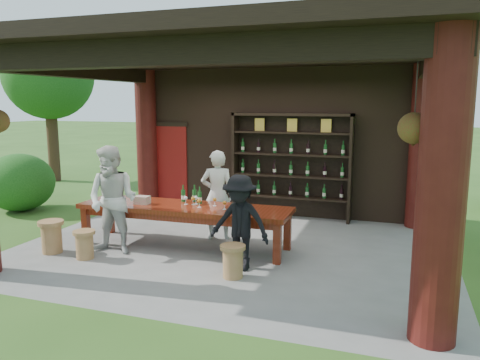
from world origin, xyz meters
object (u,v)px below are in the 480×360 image
(stool_near_right, at_px, (233,260))
(host, at_px, (217,195))
(guest_man, at_px, (240,223))
(guest_woman, at_px, (113,200))
(napkin_basket, at_px, (142,200))
(tasting_table, at_px, (184,212))
(stool_near_left, at_px, (85,244))
(stool_far_left, at_px, (52,236))
(wine_shelf, at_px, (291,166))

(stool_near_right, xyz_separation_m, host, (-0.95, 1.80, 0.58))
(host, bearing_deg, guest_man, 104.74)
(guest_woman, bearing_deg, napkin_basket, 66.48)
(stool_near_right, height_order, guest_woman, guest_woman)
(tasting_table, xyz_separation_m, stool_near_left, (-1.28, -1.13, -0.39))
(stool_far_left, distance_m, napkin_basket, 1.63)
(stool_near_right, bearing_deg, tasting_table, 139.28)
(stool_near_left, bearing_deg, host, 47.47)
(stool_near_left, distance_m, napkin_basket, 1.26)
(napkin_basket, bearing_deg, stool_far_left, -143.07)
(tasting_table, relative_size, stool_near_right, 7.76)
(stool_far_left, relative_size, napkin_basket, 2.15)
(stool_near_left, relative_size, guest_man, 0.32)
(wine_shelf, bearing_deg, stool_far_left, -131.62)
(wine_shelf, height_order, host, wine_shelf)
(stool_near_right, xyz_separation_m, stool_far_left, (-3.32, 0.09, 0.03))
(guest_woman, bearing_deg, guest_man, -4.46)
(host, height_order, guest_man, host)
(tasting_table, height_order, napkin_basket, napkin_basket)
(host, height_order, napkin_basket, host)
(tasting_table, distance_m, napkin_basket, 0.80)
(tasting_table, xyz_separation_m, guest_man, (1.30, -0.77, 0.10))
(guest_woman, height_order, napkin_basket, guest_woman)
(stool_far_left, distance_m, guest_man, 3.35)
(tasting_table, distance_m, host, 0.79)
(wine_shelf, height_order, guest_man, wine_shelf)
(guest_woman, bearing_deg, tasting_table, 32.48)
(stool_far_left, xyz_separation_m, host, (2.37, 1.72, 0.54))
(wine_shelf, distance_m, napkin_basket, 3.51)
(guest_man, bearing_deg, stool_far_left, -169.81)
(stool_near_left, bearing_deg, wine_shelf, 55.82)
(tasting_table, distance_m, stool_near_left, 1.75)
(wine_shelf, bearing_deg, host, -115.03)
(tasting_table, bearing_deg, stool_near_right, -40.72)
(host, relative_size, guest_woman, 0.92)
(stool_far_left, relative_size, host, 0.33)
(stool_near_right, bearing_deg, guest_man, 92.22)
(stool_near_left, xyz_separation_m, guest_woman, (0.29, 0.43, 0.67))
(host, bearing_deg, wine_shelf, -133.23)
(wine_shelf, xyz_separation_m, tasting_table, (-1.31, -2.68, -0.52))
(tasting_table, bearing_deg, stool_near_left, -138.64)
(wine_shelf, xyz_separation_m, stool_near_right, (0.01, -3.82, -0.90))
(stool_far_left, bearing_deg, wine_shelf, 48.38)
(host, bearing_deg, stool_near_left, 29.26)
(stool_near_right, xyz_separation_m, guest_man, (-0.01, 0.36, 0.48))
(stool_near_right, relative_size, guest_man, 0.33)
(stool_near_left, relative_size, host, 0.28)
(stool_near_left, xyz_separation_m, stool_near_right, (2.59, -0.01, 0.01))
(guest_woman, bearing_deg, stool_far_left, -163.30)
(wine_shelf, bearing_deg, guest_woman, -124.27)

